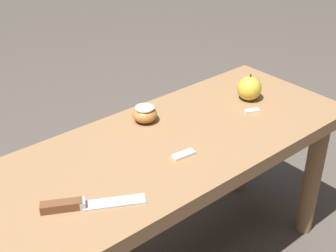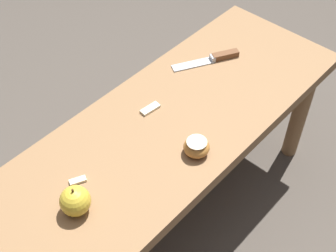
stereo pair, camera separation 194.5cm
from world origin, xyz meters
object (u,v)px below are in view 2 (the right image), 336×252
object	(u,v)px
knife	(216,58)
apple_whole	(75,201)
apple_cut	(196,147)
wooden_bench	(174,135)

from	to	relation	value
knife	apple_whole	xyz separation A→B (m)	(0.66, 0.10, 0.03)
knife	apple_cut	xyz separation A→B (m)	(0.34, 0.20, 0.02)
apple_cut	apple_whole	bearing A→B (deg)	-16.57
knife	apple_whole	size ratio (longest dim) A/B	2.49
wooden_bench	apple_whole	size ratio (longest dim) A/B	13.76
apple_whole	apple_cut	world-z (taller)	apple_whole
knife	apple_whole	world-z (taller)	apple_whole
knife	apple_whole	distance (m)	0.67
apple_cut	wooden_bench	bearing A→B (deg)	-113.49
wooden_bench	apple_cut	bearing A→B (deg)	66.51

